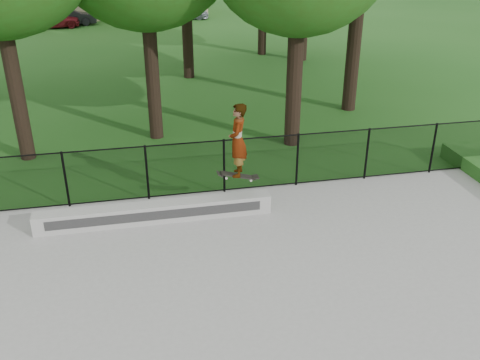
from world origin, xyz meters
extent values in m
plane|color=#1E5417|center=(0.00, 0.00, 0.00)|extent=(100.00, 100.00, 0.00)
cube|color=gray|center=(0.00, 0.00, 0.03)|extent=(14.00, 12.00, 0.06)
cube|color=#ACACA7|center=(-1.90, 4.70, 0.29)|extent=(5.62, 0.40, 0.47)
imported|color=maroon|center=(-7.06, 32.67, 0.60)|extent=(3.66, 1.90, 1.20)
imported|color=black|center=(-6.04, 33.45, 0.59)|extent=(3.41, 1.86, 1.17)
imported|color=gray|center=(2.13, 34.76, 0.53)|extent=(3.58, 2.01, 1.07)
cube|color=black|center=(0.12, 4.68, 1.09)|extent=(0.82, 0.23, 0.24)
imported|color=#A3C9D6|center=(0.12, 4.68, 1.99)|extent=(0.58, 0.74, 1.77)
cylinder|color=black|center=(-4.00, 5.90, 0.81)|extent=(0.06, 0.06, 1.50)
cylinder|color=black|center=(-2.00, 5.90, 0.81)|extent=(0.06, 0.06, 1.50)
cylinder|color=black|center=(0.00, 5.90, 0.81)|extent=(0.06, 0.06, 1.50)
cylinder|color=black|center=(2.00, 5.90, 0.81)|extent=(0.06, 0.06, 1.50)
cylinder|color=black|center=(4.00, 5.90, 0.81)|extent=(0.06, 0.06, 1.50)
cylinder|color=black|center=(6.00, 5.90, 0.81)|extent=(0.06, 0.06, 1.50)
cylinder|color=black|center=(0.00, 5.90, 1.53)|extent=(16.00, 0.04, 0.04)
cylinder|color=black|center=(0.00, 5.90, 0.11)|extent=(16.00, 0.04, 0.04)
cube|color=black|center=(0.00, 5.90, 0.81)|extent=(16.00, 0.01, 1.50)
cylinder|color=black|center=(-5.50, 9.50, 2.48)|extent=(0.44, 0.44, 4.95)
cylinder|color=black|center=(-1.50, 10.50, 2.41)|extent=(0.44, 0.44, 4.81)
cylinder|color=black|center=(2.80, 9.00, 2.37)|extent=(0.44, 0.44, 4.74)
cylinder|color=black|center=(6.00, 12.00, 2.89)|extent=(0.44, 0.44, 5.77)
cylinder|color=black|center=(0.50, 18.00, 2.66)|extent=(0.44, 0.44, 5.31)
cylinder|color=black|center=(5.00, 22.00, 2.16)|extent=(0.44, 0.44, 4.33)
cylinder|color=black|center=(6.74, 20.27, 2.23)|extent=(0.44, 0.44, 4.47)
camera|label=1|loc=(-2.19, -6.66, 6.57)|focal=40.00mm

